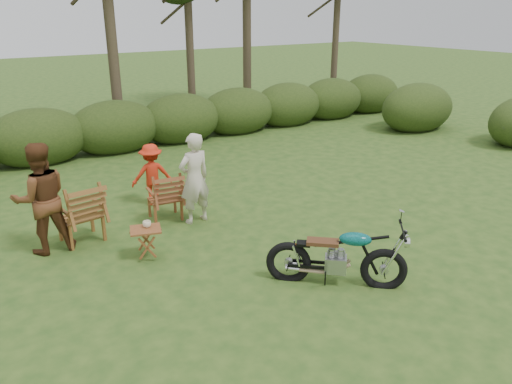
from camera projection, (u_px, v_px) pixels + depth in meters
ground at (343, 293)px, 6.94m from camera, size 80.00×80.00×0.00m
tree_line at (111, 5)px, 13.41m from camera, size 22.52×11.62×8.14m
motorcycle at (334, 283)px, 7.19m from camera, size 1.86×1.81×1.07m
lawn_chair_right at (166, 218)px, 9.39m from camera, size 0.72×0.72×0.92m
lawn_chair_left at (83, 240)px, 8.50m from camera, size 0.79×0.79×1.04m
side_table at (147, 243)px, 7.83m from camera, size 0.60×0.55×0.50m
cup at (147, 224)px, 7.79m from camera, size 0.13×0.13×0.10m
adult_a at (196, 221)px, 9.26m from camera, size 0.64×0.45×1.68m
adult_b at (49, 250)px, 8.15m from camera, size 0.91×0.73×1.81m
child at (154, 203)px, 10.10m from camera, size 0.88×0.62×1.24m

